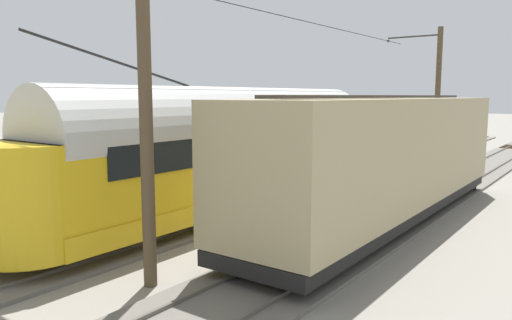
% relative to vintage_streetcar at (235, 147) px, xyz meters
% --- Properties ---
extents(ground_plane, '(220.00, 220.00, 0.00)m').
position_rel_vintage_streetcar_xyz_m(ground_plane, '(-2.41, 1.83, -2.26)').
color(ground_plane, gray).
extents(track_streetcar_siding, '(2.80, 80.00, 0.18)m').
position_rel_vintage_streetcar_xyz_m(track_streetcar_siding, '(-4.82, 1.51, -2.21)').
color(track_streetcar_siding, '#666059').
rests_on(track_streetcar_siding, ground).
extents(track_adjacent_siding, '(2.80, 80.00, 0.18)m').
position_rel_vintage_streetcar_xyz_m(track_adjacent_siding, '(0.00, 1.51, -2.21)').
color(track_adjacent_siding, '#666059').
rests_on(track_adjacent_siding, ground).
extents(vintage_streetcar, '(2.65, 17.34, 5.30)m').
position_rel_vintage_streetcar_xyz_m(vintage_streetcar, '(0.00, 0.00, 0.00)').
color(vintage_streetcar, gold).
rests_on(vintage_streetcar, ground).
extents(coach_adjacent, '(2.96, 14.62, 3.85)m').
position_rel_vintage_streetcar_xyz_m(coach_adjacent, '(-4.82, -1.65, -0.10)').
color(coach_adjacent, tan).
rests_on(coach_adjacent, ground).
extents(catenary_pole_foreground, '(3.04, 0.28, 7.58)m').
position_rel_vintage_streetcar_xyz_m(catenary_pole_foreground, '(-2.74, -13.68, 1.70)').
color(catenary_pole_foreground, '#4C3D28').
rests_on(catenary_pole_foreground, ground).
extents(catenary_pole_mid_near, '(3.04, 0.28, 7.58)m').
position_rel_vintage_streetcar_xyz_m(catenary_pole_mid_near, '(-2.74, 6.42, 1.70)').
color(catenary_pole_mid_near, '#4C3D28').
rests_on(catenary_pole_mid_near, ground).
extents(switch_stand, '(0.50, 0.30, 1.24)m').
position_rel_vintage_streetcar_xyz_m(switch_stand, '(-6.03, -8.44, -1.56)').
color(switch_stand, black).
rests_on(switch_stand, ground).
extents(spare_tie_stack, '(2.40, 2.40, 0.54)m').
position_rel_vintage_streetcar_xyz_m(spare_tie_stack, '(2.99, -1.40, -1.99)').
color(spare_tie_stack, '#382819').
rests_on(spare_tie_stack, ground).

